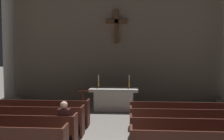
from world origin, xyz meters
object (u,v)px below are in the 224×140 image
Objects in this scene: pew_left_row_2 at (12,130)px; pew_right_row_4 at (181,115)px; pew_left_row_4 at (40,112)px; candlestick_right at (129,84)px; column_left_fourth at (9,47)px; lectern at (83,103)px; pew_left_row_3 at (28,120)px; lone_worshipper at (65,123)px; pew_right_row_2 at (198,134)px; pew_right_row_3 at (189,123)px; candlestick_left at (99,84)px; altar at (114,98)px.

pew_left_row_2 is 1.00× the size of pew_right_row_4.
candlestick_right is at bearing 38.67° from pew_left_row_4.
column_left_fourth is at bearing 153.97° from pew_right_row_4.
pew_left_row_4 is 3.11× the size of lectern.
pew_left_row_2 is 7.23m from column_left_fourth.
pew_left_row_3 is 5.94× the size of candlestick_right.
pew_right_row_2 is at bearing -0.62° from lone_worshipper.
pew_left_row_3 is at bearing 180.00° from pew_right_row_3.
pew_left_row_2 is at bearing -63.27° from column_left_fourth.
pew_right_row_2 is at bearing -43.29° from lectern.
pew_left_row_3 is 5.94× the size of candlestick_left.
pew_right_row_3 is 3.71m from lone_worshipper.
pew_right_row_4 is at bearing 90.00° from pew_right_row_3.
column_left_fourth is at bearing 164.23° from candlestick_left.
column_left_fourth reaches higher than lone_worshipper.
lectern is (1.34, 3.49, 0.07)m from pew_left_row_2.
pew_left_row_2 and pew_left_row_3 have the same top height.
pew_right_row_2 is (5.05, -2.11, 0.00)m from pew_left_row_4.
pew_left_row_3 is 1.00× the size of pew_right_row_3.
candlestick_left reaches higher than pew_left_row_2.
candlestick_right reaches higher than altar.
pew_right_row_2 is at bearing -22.74° from pew_left_row_4.
pew_right_row_3 is 4.43m from altar.
pew_right_row_4 is at bearing 90.00° from pew_right_row_2.
lone_worshipper reaches higher than pew_right_row_4.
lectern is (-0.49, -1.20, -0.65)m from candlestick_left.
lectern reaches higher than pew_left_row_3.
pew_left_row_4 is 3.61m from altar.
lectern is at bearing 92.40° from lone_worshipper.
candlestick_right is (-1.82, 4.69, 0.72)m from pew_right_row_2.
pew_left_row_3 is at bearing 90.00° from pew_left_row_2.
pew_left_row_4 is 5.94× the size of candlestick_left.
column_left_fourth is 9.94× the size of candlestick_right.
pew_right_row_3 is 5.94× the size of candlestick_right.
pew_left_row_4 is at bearing 180.00° from pew_right_row_4.
pew_left_row_4 is 1.00× the size of pew_right_row_4.
altar is (-2.52, 3.64, 0.06)m from pew_right_row_3.
candlestick_left is at bearing 85.79° from lone_worshipper.
candlestick_right is at bearing 48.45° from pew_left_row_3.
candlestick_right is at bearing 32.45° from lectern.
candlestick_right is (6.28, -1.38, -1.72)m from column_left_fourth.
pew_right_row_2 is 5.10m from lectern.
pew_right_row_3 is 4.44m from lectern.
candlestick_right is (-1.82, 2.58, 0.72)m from pew_right_row_4.
lectern reaches higher than altar.
lectern reaches higher than pew_right_row_2.
candlestick_right is (-1.82, 3.64, 0.72)m from pew_right_row_3.
candlestick_right reaches higher than pew_right_row_4.
pew_left_row_2 is at bearing 180.00° from pew_right_row_2.
pew_left_row_2 is at bearing -90.00° from pew_left_row_4.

